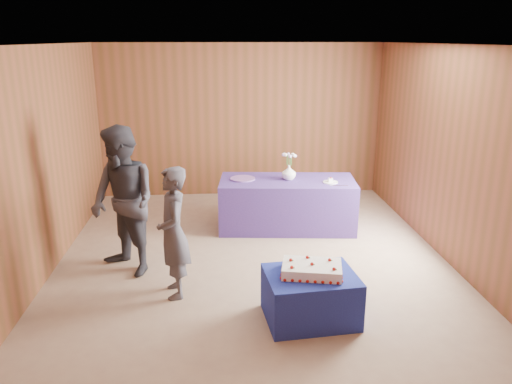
{
  "coord_description": "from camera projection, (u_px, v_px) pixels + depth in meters",
  "views": [
    {
      "loc": [
        -0.42,
        -5.89,
        2.77
      ],
      "look_at": [
        0.04,
        0.1,
        0.91
      ],
      "focal_mm": 35.0,
      "sensor_mm": 36.0,
      "label": 1
    }
  ],
  "objects": [
    {
      "name": "knife",
      "position": [
        339.0,
        186.0,
        7.12
      ],
      "size": [
        0.26,
        0.04,
        0.0
      ],
      "primitive_type": "cube",
      "rotation": [
        0.0,
        0.0,
        -0.07
      ],
      "color": "#B1B1B6",
      "rests_on": "serving_table"
    },
    {
      "name": "room_shell",
      "position": [
        253.0,
        123.0,
        5.92
      ],
      "size": [
        5.04,
        6.04,
        2.72
      ],
      "color": "brown",
      "rests_on": "ground"
    },
    {
      "name": "platter",
      "position": [
        243.0,
        179.0,
        7.44
      ],
      "size": [
        0.48,
        0.48,
        0.02
      ],
      "primitive_type": "cylinder",
      "rotation": [
        0.0,
        0.0,
        -0.37
      ],
      "color": "#7B52A4",
      "rests_on": "serving_table"
    },
    {
      "name": "plate",
      "position": [
        330.0,
        182.0,
        7.28
      ],
      "size": [
        0.26,
        0.26,
        0.01
      ],
      "primitive_type": "cylinder",
      "rotation": [
        0.0,
        0.0,
        -0.2
      ],
      "color": "white",
      "rests_on": "serving_table"
    },
    {
      "name": "cake_table",
      "position": [
        310.0,
        297.0,
        5.07
      ],
      "size": [
        0.97,
        0.79,
        0.5
      ],
      "primitive_type": "cube",
      "rotation": [
        0.0,
        0.0,
        0.1
      ],
      "color": "#1B2F98",
      "rests_on": "ground"
    },
    {
      "name": "cake_slice",
      "position": [
        331.0,
        180.0,
        7.27
      ],
      "size": [
        0.06,
        0.06,
        0.08
      ],
      "rotation": [
        0.0,
        0.0,
        0.04
      ],
      "color": "white",
      "rests_on": "plate"
    },
    {
      "name": "vase",
      "position": [
        289.0,
        172.0,
        7.4
      ],
      "size": [
        0.23,
        0.23,
        0.22
      ],
      "primitive_type": "imported",
      "rotation": [
        0.0,
        0.0,
        0.09
      ],
      "color": "white",
      "rests_on": "serving_table"
    },
    {
      "name": "serving_table",
      "position": [
        287.0,
        204.0,
        7.52
      ],
      "size": [
        2.08,
        1.08,
        0.75
      ],
      "primitive_type": "cube",
      "rotation": [
        0.0,
        0.0,
        -0.09
      ],
      "color": "#4C3187",
      "rests_on": "ground"
    },
    {
      "name": "flower_spray",
      "position": [
        289.0,
        156.0,
        7.32
      ],
      "size": [
        0.22,
        0.22,
        0.17
      ],
      "color": "#306629",
      "rests_on": "vase"
    },
    {
      "name": "ground",
      "position": [
        253.0,
        261.0,
        6.46
      ],
      "size": [
        6.0,
        6.0,
        0.0
      ],
      "primitive_type": "plane",
      "color": "gray",
      "rests_on": "ground"
    },
    {
      "name": "guest_right",
      "position": [
        123.0,
        202.0,
        5.92
      ],
      "size": [
        1.11,
        1.11,
        1.81
      ],
      "primitive_type": "imported",
      "rotation": [
        0.0,
        0.0,
        -0.81
      ],
      "color": "#313039",
      "rests_on": "ground"
    },
    {
      "name": "sheet_cake",
      "position": [
        312.0,
        269.0,
        4.99
      ],
      "size": [
        0.68,
        0.53,
        0.14
      ],
      "rotation": [
        0.0,
        0.0,
        -0.2
      ],
      "color": "white",
      "rests_on": "cake_table"
    },
    {
      "name": "guest_left",
      "position": [
        173.0,
        233.0,
        5.43
      ],
      "size": [
        0.44,
        0.59,
        1.48
      ],
      "primitive_type": "imported",
      "rotation": [
        0.0,
        0.0,
        -1.39
      ],
      "color": "#3D3C47",
      "rests_on": "ground"
    }
  ]
}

